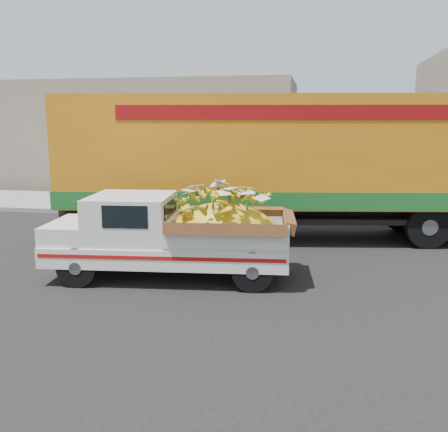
# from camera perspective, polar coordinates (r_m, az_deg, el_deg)

# --- Properties ---
(ground) EXTENTS (100.00, 100.00, 0.00)m
(ground) POSITION_cam_1_polar(r_m,az_deg,el_deg) (10.49, -1.64, -6.62)
(ground) COLOR black
(ground) RESTS_ON ground
(curb) EXTENTS (60.00, 0.25, 0.15)m
(curb) POSITION_cam_1_polar(r_m,az_deg,el_deg) (16.26, 2.82, -0.14)
(curb) COLOR gray
(curb) RESTS_ON ground
(sidewalk) EXTENTS (60.00, 4.00, 0.14)m
(sidewalk) POSITION_cam_1_polar(r_m,az_deg,el_deg) (18.31, 3.70, 1.06)
(sidewalk) COLOR gray
(sidewalk) RESTS_ON ground
(building_left) EXTENTS (18.00, 6.00, 5.00)m
(building_left) POSITION_cam_1_polar(r_m,az_deg,el_deg) (25.89, -12.68, 9.04)
(building_left) COLOR gray
(building_left) RESTS_ON ground
(pickup_truck) EXTENTS (4.94, 2.22, 1.68)m
(pickup_truck) POSITION_cam_1_polar(r_m,az_deg,el_deg) (10.05, -4.29, -2.09)
(pickup_truck) COLOR black
(pickup_truck) RESTS_ON ground
(semi_trailer) EXTENTS (12.07, 4.36, 3.80)m
(semi_trailer) POSITION_cam_1_polar(r_m,az_deg,el_deg) (13.44, 7.14, 6.33)
(semi_trailer) COLOR black
(semi_trailer) RESTS_ON ground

